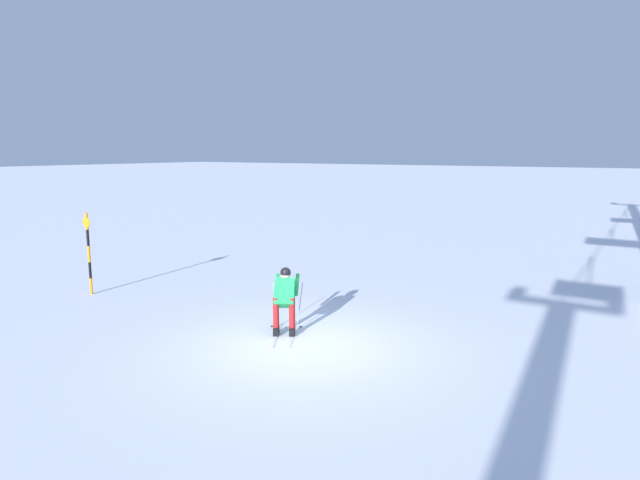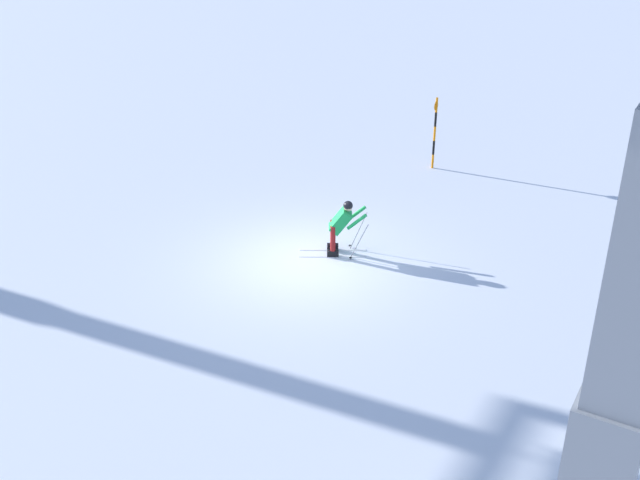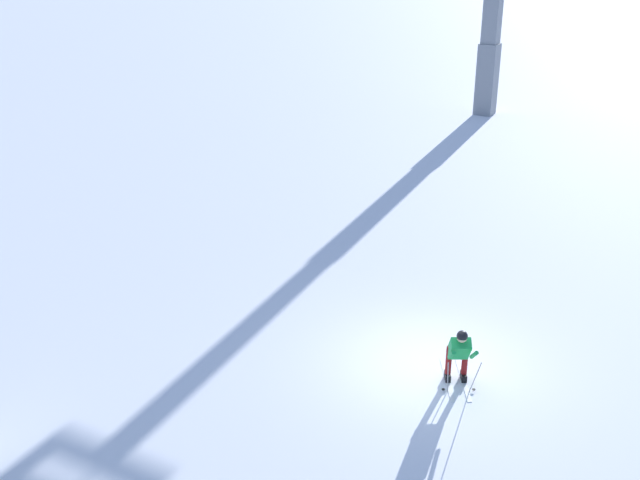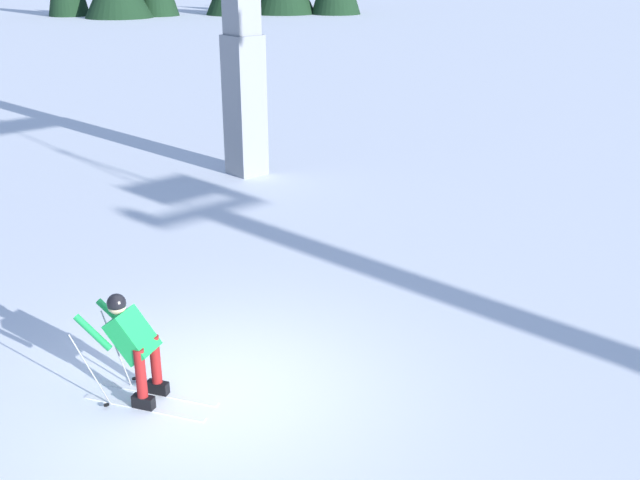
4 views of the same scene
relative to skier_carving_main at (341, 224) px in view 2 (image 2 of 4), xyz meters
The scene contains 4 objects.
ground_plane 1.27m from the skier_carving_main, 57.60° to the left, with size 260.00×260.00×0.00m, color white.
skier_carving_main is the anchor object (origin of this frame).
lift_tower_near 11.05m from the skier_carving_main, 135.65° to the left, with size 0.80×2.67×10.90m.
trail_marker_pole 6.45m from the skier_carving_main, 87.94° to the right, with size 0.07×0.28×2.26m.
Camera 2 is at (-8.55, 14.12, 9.05)m, focal length 43.54 mm.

